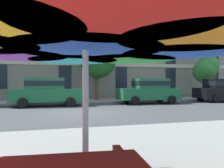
# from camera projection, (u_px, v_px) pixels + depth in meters

# --- Properties ---
(ground_plane) EXTENTS (120.00, 120.00, 0.00)m
(ground_plane) POSITION_uv_depth(u_px,v_px,m) (79.00, 113.00, 11.13)
(ground_plane) COLOR #424244
(sidewalk_far) EXTENTS (56.00, 3.60, 0.12)m
(sidewalk_far) POSITION_uv_depth(u_px,v_px,m) (67.00, 101.00, 17.67)
(sidewalk_far) COLOR #9E998E
(sidewalk_far) RESTS_ON ground
(apartment_building) EXTENTS (36.24, 12.08, 16.00)m
(apartment_building) POSITION_uv_depth(u_px,v_px,m) (61.00, 25.00, 25.54)
(apartment_building) COLOR gray
(apartment_building) RESTS_ON ground
(sedan_green) EXTENTS (4.40, 1.98, 1.78)m
(sedan_green) POSITION_uv_depth(u_px,v_px,m) (46.00, 91.00, 14.26)
(sedan_green) COLOR #195933
(sedan_green) RESTS_ON ground
(sedan_green_midblock) EXTENTS (4.40, 1.98, 1.78)m
(sedan_green_midblock) POSITION_uv_depth(u_px,v_px,m) (149.00, 90.00, 16.20)
(sedan_green_midblock) COLOR #195933
(sedan_green_midblock) RESTS_ON ground
(sedan_black) EXTENTS (4.40, 1.98, 1.78)m
(sedan_black) POSITION_uv_depth(u_px,v_px,m) (222.00, 90.00, 17.94)
(sedan_black) COLOR black
(sedan_black) RESTS_ON ground
(street_tree_middle) EXTENTS (3.08, 3.18, 4.98)m
(street_tree_middle) POSITION_uv_depth(u_px,v_px,m) (98.00, 60.00, 18.52)
(street_tree_middle) COLOR brown
(street_tree_middle) RESTS_ON ground
(street_tree_right) EXTENTS (2.33, 2.29, 4.09)m
(street_tree_right) POSITION_uv_depth(u_px,v_px,m) (206.00, 70.00, 21.14)
(street_tree_right) COLOR #4C3823
(street_tree_right) RESTS_ON ground
(patio_umbrella) EXTENTS (3.21, 3.21, 2.26)m
(patio_umbrella) POSITION_uv_depth(u_px,v_px,m) (85.00, 26.00, 2.16)
(patio_umbrella) COLOR silver
(patio_umbrella) RESTS_ON ground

